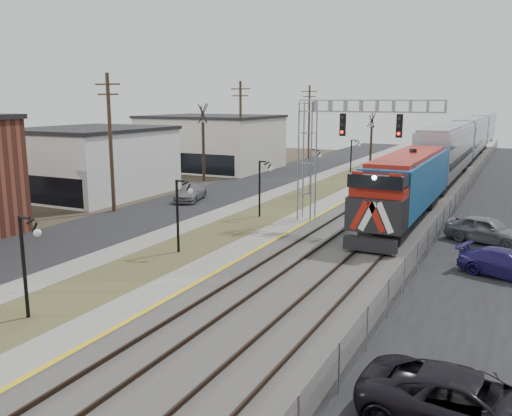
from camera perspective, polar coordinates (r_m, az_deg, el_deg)
The scene contains 19 objects.
street_west at distance 47.63m, azimuth -4.05°, elevation 1.52°, with size 7.00×120.00×0.04m, color black.
sidewalk at distance 45.55m, azimuth 0.84°, elevation 1.11°, with size 2.00×120.00×0.08m, color gray.
grass_median at distance 44.36m, azimuth 4.34°, elevation 0.79°, with size 4.00×120.00×0.06m, color #50522B.
platform at distance 43.33m, azimuth 8.02°, elevation 0.58°, with size 2.00×120.00×0.24m, color gray.
ballast_bed at distance 42.07m, azimuth 14.48°, elevation -0.03°, with size 8.00×120.00×0.20m, color #595651.
platform_edge at distance 43.05m, azimuth 9.13°, elevation 0.64°, with size 0.24×120.00×0.01m, color gold.
track_near at distance 42.48m, azimuth 11.86°, elevation 0.44°, with size 1.58×120.00×0.15m.
track_far at distance 41.77m, azimuth 16.50°, elevation 0.02°, with size 1.58×120.00×0.15m.
train at distance 72.13m, azimuth 21.02°, elevation 6.47°, with size 3.00×85.85×5.33m.
signal_gantry at distance 35.32m, azimuth 8.07°, elevation 7.09°, with size 9.00×1.07×8.15m.
lampposts at distance 29.44m, azimuth -7.94°, elevation -0.81°, with size 0.14×62.14×4.00m.
utility_poles at distance 40.68m, azimuth -15.05°, elevation 6.54°, with size 0.28×80.28×10.00m.
fence at distance 41.32m, azimuth 20.23°, elevation 0.41°, with size 0.04×120.00×1.60m, color gray.
buildings_west at distance 44.88m, azimuth -21.86°, elevation 3.98°, with size 14.00×67.00×7.00m.
bare_trees at distance 51.19m, azimuth -3.00°, elevation 5.25°, with size 12.30×42.30×5.95m.
car_lot_c at distance 15.10m, azimuth 21.59°, elevation -18.90°, with size 2.50×5.43×1.51m, color black.
car_lot_d at distance 27.75m, azimuth 24.97°, elevation -5.44°, with size 1.80×4.44×1.29m, color #1E1854.
car_lot_e at distance 33.75m, azimuth 23.13°, elevation -2.19°, with size 1.84×4.58×1.56m, color slate.
car_street_b at distance 44.47m, azimuth -6.92°, elevation 1.58°, with size 1.82×4.48×1.30m, color slate.
Camera 1 is at (12.30, -5.44, 8.17)m, focal length 38.00 mm.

